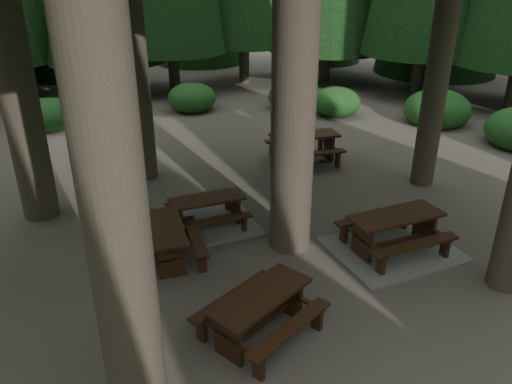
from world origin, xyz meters
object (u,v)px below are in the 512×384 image
object	(u,v)px
picnic_table_b	(167,237)
picnic_table_c	(208,217)
picnic_table_d	(304,144)
picnic_table_e	(260,308)
picnic_table_a	(393,238)

from	to	relation	value
picnic_table_b	picnic_table_c	size ratio (longest dim) A/B	0.81
picnic_table_b	picnic_table_d	xyz separation A→B (m)	(4.85, 3.97, 0.09)
picnic_table_b	picnic_table_e	size ratio (longest dim) A/B	0.78
picnic_table_b	picnic_table_e	world-z (taller)	picnic_table_e
picnic_table_a	picnic_table_e	size ratio (longest dim) A/B	1.15
picnic_table_a	picnic_table_e	bearing A→B (deg)	-160.36
picnic_table_b	picnic_table_a	bearing A→B (deg)	-102.83
picnic_table_a	picnic_table_c	world-z (taller)	picnic_table_a
picnic_table_b	picnic_table_e	distance (m)	2.93
picnic_table_b	picnic_table_e	bearing A→B (deg)	-157.50
picnic_table_a	picnic_table_e	xyz separation A→B (m)	(-3.49, -1.48, 0.22)
picnic_table_b	picnic_table_d	world-z (taller)	picnic_table_d
picnic_table_b	picnic_table_c	distance (m)	1.53
picnic_table_c	picnic_table_d	bearing A→B (deg)	35.78
picnic_table_a	picnic_table_c	distance (m)	4.07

